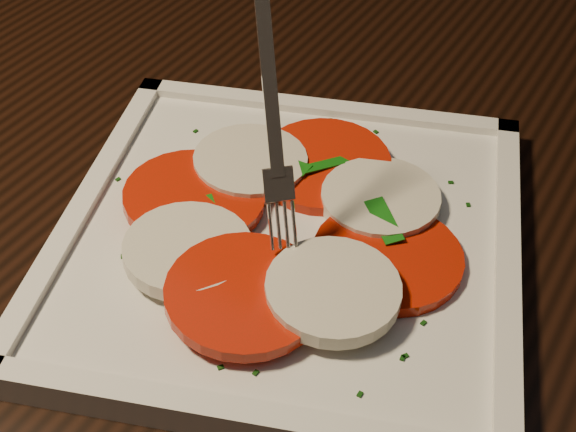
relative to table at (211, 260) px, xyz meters
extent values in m
cube|color=black|center=(0.00, 0.00, 0.08)|extent=(1.23, 0.85, 0.04)
cylinder|color=black|center=(-0.52, 0.36, -0.30)|extent=(0.06, 0.06, 0.71)
cube|color=black|center=(-0.07, 0.73, -0.20)|extent=(0.42, 0.42, 0.04)
cylinder|color=black|center=(-0.25, 0.55, -0.45)|extent=(0.04, 0.04, 0.41)
cylinder|color=black|center=(0.11, 0.56, -0.45)|extent=(0.04, 0.04, 0.41)
cylinder|color=black|center=(-0.25, 0.91, -0.45)|extent=(0.04, 0.04, 0.41)
cylinder|color=black|center=(0.11, 0.92, -0.45)|extent=(0.04, 0.04, 0.41)
cube|color=silver|center=(0.10, -0.05, 0.11)|extent=(0.36, 0.36, 0.01)
cylinder|color=#BE1504|center=(0.16, -0.04, 0.12)|extent=(0.09, 0.09, 0.01)
cylinder|color=beige|center=(0.14, 0.01, 0.12)|extent=(0.08, 0.08, 0.01)
cylinder|color=#BE1504|center=(0.09, 0.02, 0.12)|extent=(0.09, 0.09, 0.01)
cylinder|color=beige|center=(0.04, 0.00, 0.12)|extent=(0.08, 0.08, 0.01)
cylinder|color=#BE1504|center=(0.03, -0.05, 0.12)|extent=(0.09, 0.09, 0.02)
cylinder|color=beige|center=(0.05, -0.10, 0.12)|extent=(0.08, 0.08, 0.01)
cylinder|color=#BE1504|center=(0.10, -0.11, 0.13)|extent=(0.09, 0.09, 0.01)
cylinder|color=beige|center=(0.15, -0.09, 0.13)|extent=(0.08, 0.08, 0.01)
cube|color=#115B0F|center=(0.16, -0.07, 0.12)|extent=(0.03, 0.03, 0.00)
cube|color=#115B0F|center=(0.11, -0.08, 0.12)|extent=(0.05, 0.02, 0.01)
cube|color=#115B0F|center=(0.12, -0.08, 0.12)|extent=(0.04, 0.04, 0.01)
cube|color=#115B0F|center=(0.16, -0.06, 0.12)|extent=(0.03, 0.03, 0.00)
cube|color=#115B0F|center=(0.11, -0.10, 0.12)|extent=(0.02, 0.04, 0.00)
cube|color=#115B0F|center=(0.14, -0.10, 0.12)|extent=(0.03, 0.04, 0.00)
cube|color=#115B0F|center=(0.06, 0.00, 0.12)|extent=(0.04, 0.02, 0.00)
cube|color=#115B0F|center=(0.05, -0.06, 0.12)|extent=(0.03, 0.03, 0.00)
cube|color=#115B0F|center=(0.15, -0.02, 0.12)|extent=(0.04, 0.04, 0.00)
cube|color=#115B0F|center=(0.09, 0.02, 0.12)|extent=(0.03, 0.04, 0.00)
cube|color=#0D3509|center=(0.13, -0.13, 0.11)|extent=(0.00, 0.00, 0.00)
cube|color=#0D3509|center=(-0.02, 0.02, 0.11)|extent=(0.00, 0.00, 0.00)
cube|color=#0D3509|center=(0.20, -0.10, 0.11)|extent=(0.00, 0.00, 0.00)
cube|color=#0D3509|center=(0.17, 0.05, 0.11)|extent=(0.00, 0.00, 0.00)
cube|color=#0D3509|center=(0.20, -0.07, 0.11)|extent=(0.00, 0.00, 0.00)
cube|color=#0D3509|center=(-0.01, -0.02, 0.11)|extent=(0.00, 0.00, 0.00)
cube|color=#0D3509|center=(0.10, 0.08, 0.11)|extent=(0.00, 0.00, 0.00)
cube|color=#0D3509|center=(-0.03, -0.05, 0.11)|extent=(0.00, 0.00, 0.00)
cube|color=#0D3509|center=(0.13, -0.15, 0.11)|extent=(0.00, 0.00, 0.00)
cube|color=#0D3509|center=(0.03, -0.11, 0.11)|extent=(0.00, 0.00, 0.00)
cube|color=#0D3509|center=(0.11, -0.16, 0.11)|extent=(0.00, 0.00, 0.00)
cube|color=#0D3509|center=(0.19, 0.03, 0.11)|extent=(0.00, 0.00, 0.00)
cube|color=#0D3509|center=(0.01, 0.02, 0.11)|extent=(0.00, 0.00, 0.00)
cube|color=#0D3509|center=(0.01, 0.02, 0.11)|extent=(0.00, 0.00, 0.00)
cube|color=#0D3509|center=(0.07, 0.08, 0.11)|extent=(0.00, 0.00, 0.00)
cube|color=#0D3509|center=(0.19, -0.14, 0.11)|extent=(0.00, 0.00, 0.00)
cube|color=#0D3509|center=(0.02, -0.11, 0.11)|extent=(0.00, 0.00, 0.00)
cube|color=#0D3509|center=(0.10, -0.15, 0.11)|extent=(0.00, 0.00, 0.00)
cube|color=#0D3509|center=(0.04, -0.12, 0.11)|extent=(0.00, 0.00, 0.00)
cube|color=#0D3509|center=(0.20, -0.10, 0.11)|extent=(0.00, 0.00, 0.00)
camera|label=1|loc=(0.27, -0.37, 0.47)|focal=50.00mm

